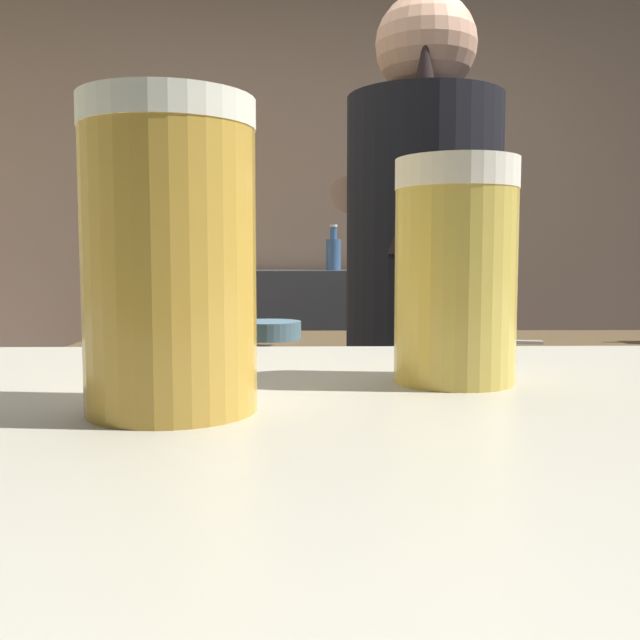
{
  "coord_description": "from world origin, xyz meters",
  "views": [
    {
      "loc": [
        -0.05,
        -1.38,
        1.16
      ],
      "look_at": [
        -0.04,
        -0.75,
        1.11
      ],
      "focal_mm": 39.84,
      "sensor_mm": 36.0,
      "label": 1
    }
  ],
  "objects_px": {
    "pint_glass_far": "(170,258)",
    "chefs_knife": "(498,341)",
    "bottle_soy": "(199,247)",
    "bottle_hot_sauce": "(333,253)",
    "bottle_olive_oil": "(234,250)",
    "pint_glass_near": "(455,272)",
    "mixing_bowl": "(269,330)",
    "bartender": "(422,329)"
  },
  "relations": [
    {
      "from": "pint_glass_far",
      "to": "chefs_knife",
      "type": "bearing_deg",
      "value": 69.68
    },
    {
      "from": "bottle_soy",
      "to": "pint_glass_far",
      "type": "bearing_deg",
      "value": -81.67
    },
    {
      "from": "bartender",
      "to": "bottle_hot_sauce",
      "type": "relative_size",
      "value": 8.22
    },
    {
      "from": "chefs_knife",
      "to": "bottle_soy",
      "type": "xyz_separation_m",
      "value": [
        -1.03,
        1.29,
        0.28
      ]
    },
    {
      "from": "pint_glass_near",
      "to": "bottle_hot_sauce",
      "type": "xyz_separation_m",
      "value": [
        0.03,
        2.88,
        0.04
      ]
    },
    {
      "from": "pint_glass_near",
      "to": "pint_glass_far",
      "type": "bearing_deg",
      "value": -152.92
    },
    {
      "from": "chefs_knife",
      "to": "mixing_bowl",
      "type": "bearing_deg",
      "value": -178.45
    },
    {
      "from": "bartender",
      "to": "bottle_hot_sauce",
      "type": "bearing_deg",
      "value": 14.57
    },
    {
      "from": "pint_glass_far",
      "to": "mixing_bowl",
      "type": "bearing_deg",
      "value": 91.59
    },
    {
      "from": "pint_glass_near",
      "to": "bottle_olive_oil",
      "type": "xyz_separation_m",
      "value": [
        -0.43,
        2.87,
        0.05
      ]
    },
    {
      "from": "bartender",
      "to": "pint_glass_near",
      "type": "xyz_separation_m",
      "value": [
        -0.17,
        -1.14,
        0.15
      ]
    },
    {
      "from": "bottle_hot_sauce",
      "to": "bottle_soy",
      "type": "bearing_deg",
      "value": -176.88
    },
    {
      "from": "bottle_soy",
      "to": "bottle_hot_sauce",
      "type": "height_order",
      "value": "bottle_soy"
    },
    {
      "from": "bottle_olive_oil",
      "to": "bottle_hot_sauce",
      "type": "bearing_deg",
      "value": 1.13
    },
    {
      "from": "pint_glass_far",
      "to": "bottle_hot_sauce",
      "type": "xyz_separation_m",
      "value": [
        0.19,
        2.96,
        0.03
      ]
    },
    {
      "from": "chefs_knife",
      "to": "pint_glass_far",
      "type": "xyz_separation_m",
      "value": [
        -0.6,
        -1.63,
        0.23
      ]
    },
    {
      "from": "mixing_bowl",
      "to": "pint_glass_far",
      "type": "height_order",
      "value": "pint_glass_far"
    },
    {
      "from": "bartender",
      "to": "pint_glass_far",
      "type": "distance_m",
      "value": 1.27
    },
    {
      "from": "bottle_soy",
      "to": "bottle_hot_sauce",
      "type": "xyz_separation_m",
      "value": [
        0.61,
        0.03,
        -0.02
      ]
    },
    {
      "from": "bartender",
      "to": "bottle_olive_oil",
      "type": "relative_size",
      "value": 7.29
    },
    {
      "from": "pint_glass_near",
      "to": "bottle_soy",
      "type": "height_order",
      "value": "bottle_soy"
    },
    {
      "from": "bartender",
      "to": "bottle_soy",
      "type": "xyz_separation_m",
      "value": [
        -0.75,
        1.7,
        0.21
      ]
    },
    {
      "from": "mixing_bowl",
      "to": "bottle_hot_sauce",
      "type": "distance_m",
      "value": 1.27
    },
    {
      "from": "mixing_bowl",
      "to": "pint_glass_near",
      "type": "bearing_deg",
      "value": -83.02
    },
    {
      "from": "bottle_soy",
      "to": "bottle_olive_oil",
      "type": "bearing_deg",
      "value": 9.02
    },
    {
      "from": "mixing_bowl",
      "to": "bottle_soy",
      "type": "xyz_separation_m",
      "value": [
        -0.38,
        1.19,
        0.26
      ]
    },
    {
      "from": "mixing_bowl",
      "to": "chefs_knife",
      "type": "xyz_separation_m",
      "value": [
        0.65,
        -0.11,
        -0.02
      ]
    },
    {
      "from": "mixing_bowl",
      "to": "bottle_hot_sauce",
      "type": "xyz_separation_m",
      "value": [
        0.24,
        1.22,
        0.24
      ]
    },
    {
      "from": "pint_glass_near",
      "to": "bottle_soy",
      "type": "xyz_separation_m",
      "value": [
        -0.58,
        2.84,
        0.06
      ]
    },
    {
      "from": "bartender",
      "to": "mixing_bowl",
      "type": "xyz_separation_m",
      "value": [
        -0.37,
        0.51,
        -0.05
      ]
    },
    {
      "from": "pint_glass_far",
      "to": "pint_glass_near",
      "type": "bearing_deg",
      "value": 27.08
    },
    {
      "from": "bartender",
      "to": "chefs_knife",
      "type": "xyz_separation_m",
      "value": [
        0.28,
        0.41,
        -0.07
      ]
    },
    {
      "from": "bottle_olive_oil",
      "to": "pint_glass_near",
      "type": "bearing_deg",
      "value": -81.49
    },
    {
      "from": "chefs_knife",
      "to": "bottle_hot_sauce",
      "type": "bearing_deg",
      "value": 118.3
    },
    {
      "from": "bottle_olive_oil",
      "to": "bottle_hot_sauce",
      "type": "distance_m",
      "value": 0.46
    },
    {
      "from": "bartender",
      "to": "bottle_hot_sauce",
      "type": "distance_m",
      "value": 1.75
    },
    {
      "from": "bottle_soy",
      "to": "bottle_hot_sauce",
      "type": "relative_size",
      "value": 1.28
    },
    {
      "from": "bartender",
      "to": "mixing_bowl",
      "type": "relative_size",
      "value": 9.08
    },
    {
      "from": "pint_glass_near",
      "to": "chefs_knife",
      "type": "bearing_deg",
      "value": 73.86
    },
    {
      "from": "pint_glass_near",
      "to": "bottle_olive_oil",
      "type": "bearing_deg",
      "value": 98.51
    },
    {
      "from": "chefs_knife",
      "to": "bottle_olive_oil",
      "type": "xyz_separation_m",
      "value": [
        -0.88,
        1.32,
        0.27
      ]
    },
    {
      "from": "mixing_bowl",
      "to": "chefs_knife",
      "type": "height_order",
      "value": "mixing_bowl"
    }
  ]
}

